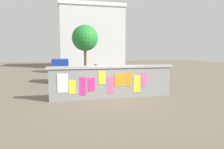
{
  "coord_description": "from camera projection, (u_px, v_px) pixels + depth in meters",
  "views": [
    {
      "loc": [
        -2.45,
        -10.03,
        2.48
      ],
      "look_at": [
        0.39,
        1.77,
        1.04
      ],
      "focal_mm": 32.01,
      "sensor_mm": 36.0,
      "label": 1
    }
  ],
  "objects": [
    {
      "name": "motorcycle",
      "position": [
        133.0,
        82.0,
        13.0
      ],
      "size": [
        1.87,
        0.69,
        0.87
      ],
      "color": "black",
      "rests_on": "ground"
    },
    {
      "name": "person_walking",
      "position": [
        96.0,
        73.0,
        13.64
      ],
      "size": [
        0.38,
        0.38,
        1.62
      ],
      "color": "purple",
      "rests_on": "ground"
    },
    {
      "name": "auto_rickshaw_truck",
      "position": [
        74.0,
        71.0,
        15.76
      ],
      "size": [
        3.67,
        1.68,
        1.85
      ],
      "color": "black",
      "rests_on": "ground"
    },
    {
      "name": "poster_wall",
      "position": [
        113.0,
        82.0,
        10.44
      ],
      "size": [
        6.62,
        0.42,
        1.71
      ],
      "color": "gray",
      "rests_on": "ground"
    },
    {
      "name": "bicycle_near",
      "position": [
        75.0,
        85.0,
        12.3
      ],
      "size": [
        1.69,
        0.48,
        0.95
      ],
      "color": "black",
      "rests_on": "ground"
    },
    {
      "name": "ground",
      "position": [
        92.0,
        78.0,
        18.27
      ],
      "size": [
        60.0,
        60.0,
        0.0
      ],
      "primitive_type": "plane",
      "color": "#6B6051"
    },
    {
      "name": "bicycle_far",
      "position": [
        116.0,
        77.0,
        16.16
      ],
      "size": [
        1.7,
        0.44,
        0.95
      ],
      "color": "black",
      "rests_on": "ground"
    },
    {
      "name": "tree_roadside",
      "position": [
        85.0,
        38.0,
        21.46
      ],
      "size": [
        2.8,
        2.8,
        5.25
      ],
      "color": "brown",
      "rests_on": "ground"
    },
    {
      "name": "building_background",
      "position": [
        91.0,
        37.0,
        30.74
      ],
      "size": [
        9.53,
        6.2,
        9.23
      ],
      "color": "silver",
      "rests_on": "ground"
    }
  ]
}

